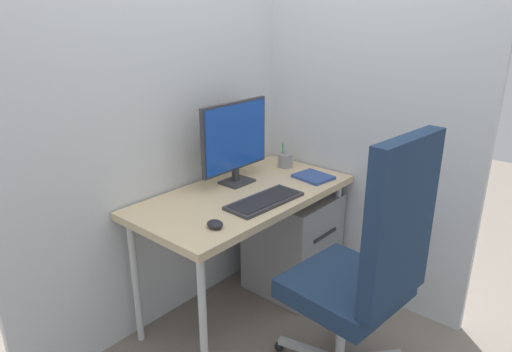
{
  "coord_description": "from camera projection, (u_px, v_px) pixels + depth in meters",
  "views": [
    {
      "loc": [
        -1.65,
        -1.51,
        1.64
      ],
      "look_at": [
        0.02,
        -0.06,
        0.84
      ],
      "focal_mm": 32.12,
      "sensor_mm": 36.0,
      "label": 1
    }
  ],
  "objects": [
    {
      "name": "ground_plane",
      "position": [
        245.0,
        309.0,
        2.67
      ],
      "size": [
        8.0,
        8.0,
        0.0
      ],
      "primitive_type": "plane",
      "color": "slate"
    },
    {
      "name": "wall_side_right",
      "position": [
        340.0,
        56.0,
        2.55
      ],
      "size": [
        0.04,
        1.71,
        2.8
      ],
      "primitive_type": "cube",
      "color": "silver",
      "rests_on": "ground_plane"
    },
    {
      "name": "desk",
      "position": [
        244.0,
        203.0,
        2.44
      ],
      "size": [
        1.21,
        0.62,
        0.74
      ],
      "color": "#D1B78C",
      "rests_on": "ground_plane"
    },
    {
      "name": "wall_back",
      "position": [
        195.0,
        59.0,
        2.4
      ],
      "size": [
        2.3,
        0.04,
        2.8
      ],
      "primitive_type": "cube",
      "color": "silver",
      "rests_on": "ground_plane"
    },
    {
      "name": "keyboard",
      "position": [
        265.0,
        201.0,
        2.29
      ],
      "size": [
        0.43,
        0.19,
        0.02
      ],
      "color": "#333338",
      "rests_on": "desk"
    },
    {
      "name": "filing_cabinet",
      "position": [
        292.0,
        242.0,
        2.8
      ],
      "size": [
        0.44,
        0.47,
        0.61
      ],
      "color": "gray",
      "rests_on": "ground_plane"
    },
    {
      "name": "notebook",
      "position": [
        313.0,
        177.0,
        2.62
      ],
      "size": [
        0.19,
        0.22,
        0.02
      ],
      "primitive_type": "cube",
      "rotation": [
        0.0,
        0.0,
        -0.14
      ],
      "color": "#334C8C",
      "rests_on": "desk"
    },
    {
      "name": "pen_holder",
      "position": [
        285.0,
        160.0,
        2.8
      ],
      "size": [
        0.09,
        0.09,
        0.17
      ],
      "color": "gray",
      "rests_on": "desk"
    },
    {
      "name": "monitor",
      "position": [
        235.0,
        139.0,
        2.47
      ],
      "size": [
        0.48,
        0.14,
        0.45
      ],
      "color": "#333338",
      "rests_on": "desk"
    },
    {
      "name": "office_chair",
      "position": [
        369.0,
        264.0,
        1.92
      ],
      "size": [
        0.63,
        0.65,
        1.22
      ],
      "color": "black",
      "rests_on": "ground_plane"
    },
    {
      "name": "mouse",
      "position": [
        215.0,
        224.0,
        2.02
      ],
      "size": [
        0.08,
        0.09,
        0.03
      ],
      "primitive_type": "ellipsoid",
      "rotation": [
        0.0,
        0.0,
        -0.14
      ],
      "color": "black",
      "rests_on": "desk"
    }
  ]
}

